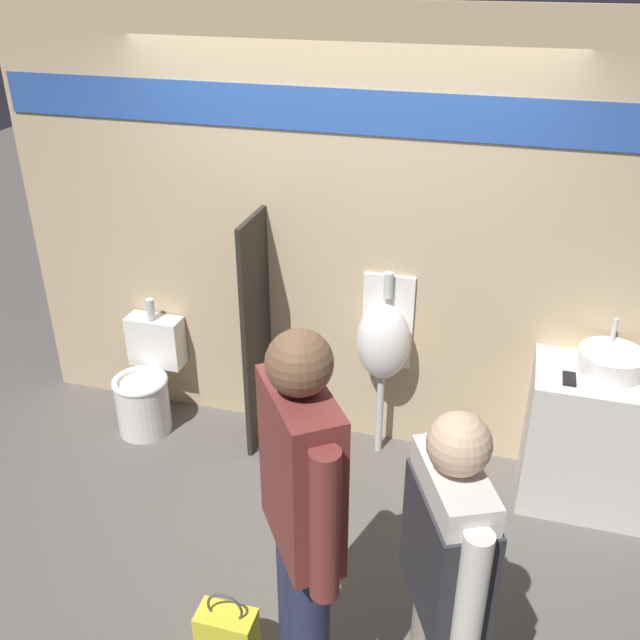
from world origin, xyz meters
The scene contains 11 objects.
ground_plane centered at (0.00, 0.00, 0.00)m, with size 16.00×16.00×0.00m, color #5B5651.
display_wall centered at (0.00, 0.60, 1.36)m, with size 4.29×0.07×2.70m.
sink_counter centered at (1.65, 0.31, 0.43)m, with size 0.88×0.51×0.87m.
sink_basin centered at (1.60, 0.37, 0.93)m, with size 0.36×0.36×0.26m.
cell_phone centered at (1.39, 0.21, 0.87)m, with size 0.07×0.14×0.01m.
divider_near_counter centered at (-0.47, 0.35, 0.78)m, with size 0.03×0.44×1.56m.
urinal_near_counter centered at (0.32, 0.44, 0.81)m, with size 0.33×0.27×1.23m.
toilet centered at (-1.25, 0.29, 0.31)m, with size 0.37×0.53×0.87m.
person_in_vest centered at (0.91, -1.39, 0.95)m, with size 0.37×0.53×1.64m.
person_with_lanyard centered at (0.35, -1.32, 1.00)m, with size 0.43×0.54×1.81m.
shopping_bag centered at (-0.01, -1.32, 0.18)m, with size 0.26×0.14×0.47m.
Camera 1 is at (0.99, -3.28, 2.95)m, focal length 40.00 mm.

